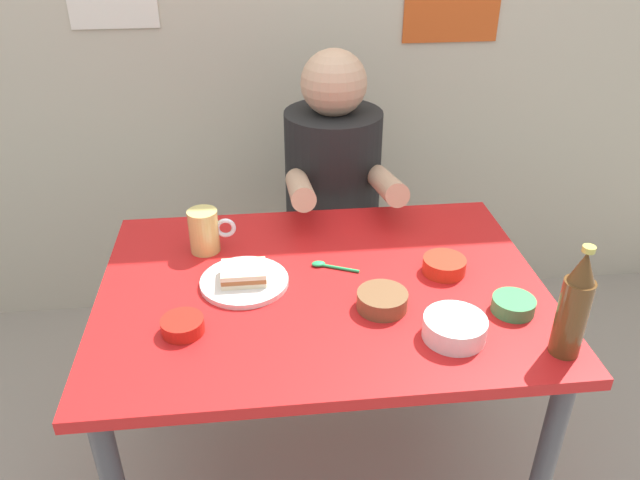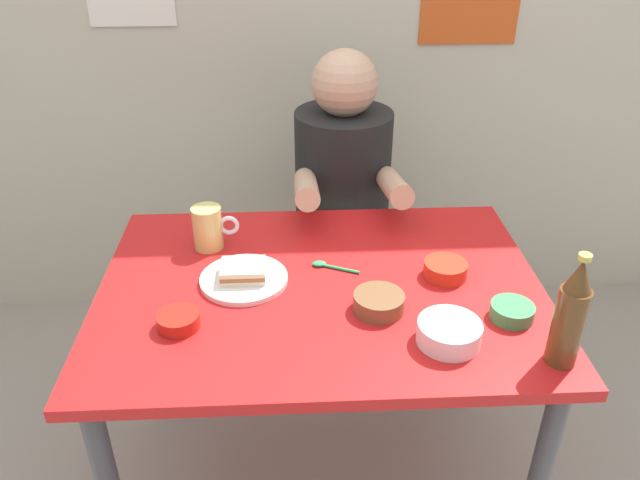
{
  "view_description": "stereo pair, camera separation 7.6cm",
  "coord_description": "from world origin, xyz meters",
  "px_view_note": "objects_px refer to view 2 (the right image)",
  "views": [
    {
      "loc": [
        -0.14,
        -1.27,
        1.62
      ],
      "look_at": [
        0.0,
        0.05,
        0.84
      ],
      "focal_mm": 34.83,
      "sensor_mm": 36.0,
      "label": 1
    },
    {
      "loc": [
        -0.07,
        -1.28,
        1.62
      ],
      "look_at": [
        0.0,
        0.05,
        0.84
      ],
      "focal_mm": 34.83,
      "sensor_mm": 36.0,
      "label": 2
    }
  ],
  "objects_px": {
    "sandwich": "(243,271)",
    "sambal_bowl_red": "(178,320)",
    "stool": "(341,275)",
    "beer_bottle": "(570,315)",
    "person_seated": "(343,173)",
    "plate_orange": "(244,279)",
    "beer_mug": "(209,228)",
    "dining_table": "(321,315)"
  },
  "relations": [
    {
      "from": "sambal_bowl_red",
      "to": "stool",
      "type": "bearing_deg",
      "value": 60.87
    },
    {
      "from": "beer_mug",
      "to": "beer_bottle",
      "type": "xyz_separation_m",
      "value": [
        0.78,
        -0.5,
        0.06
      ]
    },
    {
      "from": "plate_orange",
      "to": "beer_bottle",
      "type": "distance_m",
      "value": 0.76
    },
    {
      "from": "dining_table",
      "to": "plate_orange",
      "type": "xyz_separation_m",
      "value": [
        -0.19,
        0.02,
        0.1
      ]
    },
    {
      "from": "person_seated",
      "to": "beer_bottle",
      "type": "relative_size",
      "value": 2.75
    },
    {
      "from": "stool",
      "to": "beer_mug",
      "type": "distance_m",
      "value": 0.74
    },
    {
      "from": "person_seated",
      "to": "plate_orange",
      "type": "xyz_separation_m",
      "value": [
        -0.3,
        -0.59,
        -0.02
      ]
    },
    {
      "from": "dining_table",
      "to": "sandwich",
      "type": "distance_m",
      "value": 0.23
    },
    {
      "from": "sandwich",
      "to": "sambal_bowl_red",
      "type": "relative_size",
      "value": 1.15
    },
    {
      "from": "sandwich",
      "to": "beer_bottle",
      "type": "xyz_separation_m",
      "value": [
        0.68,
        -0.33,
        0.09
      ]
    },
    {
      "from": "stool",
      "to": "person_seated",
      "type": "distance_m",
      "value": 0.42
    },
    {
      "from": "beer_bottle",
      "to": "sambal_bowl_red",
      "type": "xyz_separation_m",
      "value": [
        -0.81,
        0.15,
        -0.1
      ]
    },
    {
      "from": "beer_bottle",
      "to": "sandwich",
      "type": "bearing_deg",
      "value": 154.05
    },
    {
      "from": "dining_table",
      "to": "stool",
      "type": "height_order",
      "value": "dining_table"
    },
    {
      "from": "stool",
      "to": "beer_bottle",
      "type": "distance_m",
      "value": 1.13
    },
    {
      "from": "plate_orange",
      "to": "beer_mug",
      "type": "xyz_separation_m",
      "value": [
        -0.1,
        0.18,
        0.05
      ]
    },
    {
      "from": "dining_table",
      "to": "plate_orange",
      "type": "distance_m",
      "value": 0.22
    },
    {
      "from": "beer_mug",
      "to": "beer_bottle",
      "type": "height_order",
      "value": "beer_bottle"
    },
    {
      "from": "beer_bottle",
      "to": "sambal_bowl_red",
      "type": "bearing_deg",
      "value": 169.23
    },
    {
      "from": "stool",
      "to": "plate_orange",
      "type": "relative_size",
      "value": 2.05
    },
    {
      "from": "person_seated",
      "to": "sandwich",
      "type": "xyz_separation_m",
      "value": [
        -0.3,
        -0.59,
        0.01
      ]
    },
    {
      "from": "dining_table",
      "to": "person_seated",
      "type": "relative_size",
      "value": 1.53
    },
    {
      "from": "sandwich",
      "to": "beer_mug",
      "type": "height_order",
      "value": "beer_mug"
    },
    {
      "from": "plate_orange",
      "to": "sambal_bowl_red",
      "type": "bearing_deg",
      "value": -127.96
    },
    {
      "from": "person_seated",
      "to": "beer_bottle",
      "type": "distance_m",
      "value": 1.0
    },
    {
      "from": "person_seated",
      "to": "beer_bottle",
      "type": "xyz_separation_m",
      "value": [
        0.38,
        -0.92,
        0.09
      ]
    },
    {
      "from": "person_seated",
      "to": "beer_mug",
      "type": "height_order",
      "value": "person_seated"
    },
    {
      "from": "plate_orange",
      "to": "sambal_bowl_red",
      "type": "height_order",
      "value": "sambal_bowl_red"
    },
    {
      "from": "beer_mug",
      "to": "beer_bottle",
      "type": "distance_m",
      "value": 0.93
    },
    {
      "from": "stool",
      "to": "plate_orange",
      "type": "xyz_separation_m",
      "value": [
        -0.3,
        -0.61,
        0.4
      ]
    },
    {
      "from": "stool",
      "to": "sandwich",
      "type": "xyz_separation_m",
      "value": [
        -0.3,
        -0.61,
        0.42
      ]
    },
    {
      "from": "stool",
      "to": "sandwich",
      "type": "height_order",
      "value": "sandwich"
    },
    {
      "from": "stool",
      "to": "sambal_bowl_red",
      "type": "relative_size",
      "value": 4.69
    },
    {
      "from": "dining_table",
      "to": "beer_mug",
      "type": "relative_size",
      "value": 8.73
    },
    {
      "from": "person_seated",
      "to": "sandwich",
      "type": "bearing_deg",
      "value": -116.66
    },
    {
      "from": "plate_orange",
      "to": "beer_mug",
      "type": "bearing_deg",
      "value": 120.11
    },
    {
      "from": "beer_mug",
      "to": "sambal_bowl_red",
      "type": "xyz_separation_m",
      "value": [
        -0.04,
        -0.35,
        -0.04
      ]
    },
    {
      "from": "sandwich",
      "to": "dining_table",
      "type": "bearing_deg",
      "value": -7.1
    },
    {
      "from": "stool",
      "to": "beer_bottle",
      "type": "xyz_separation_m",
      "value": [
        0.38,
        -0.94,
        0.51
      ]
    },
    {
      "from": "stool",
      "to": "sambal_bowl_red",
      "type": "height_order",
      "value": "sambal_bowl_red"
    },
    {
      "from": "stool",
      "to": "person_seated",
      "type": "bearing_deg",
      "value": -90.0
    },
    {
      "from": "stool",
      "to": "person_seated",
      "type": "height_order",
      "value": "person_seated"
    }
  ]
}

